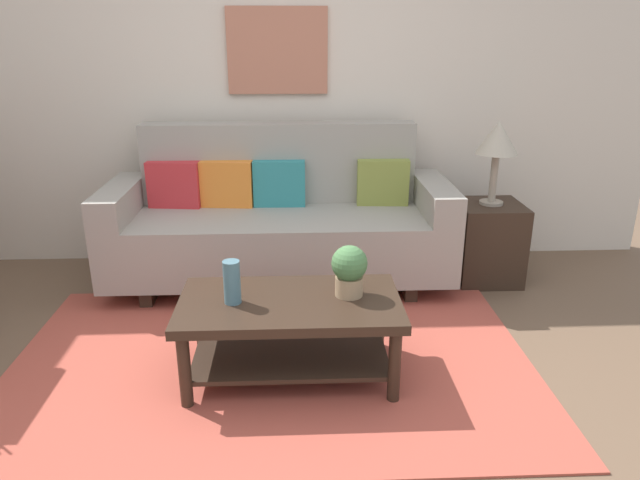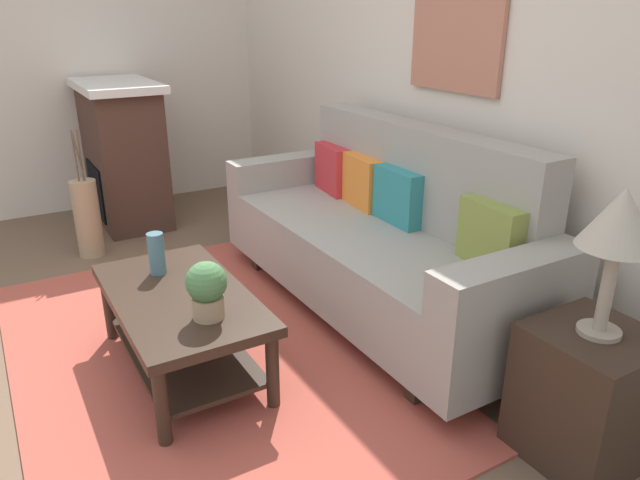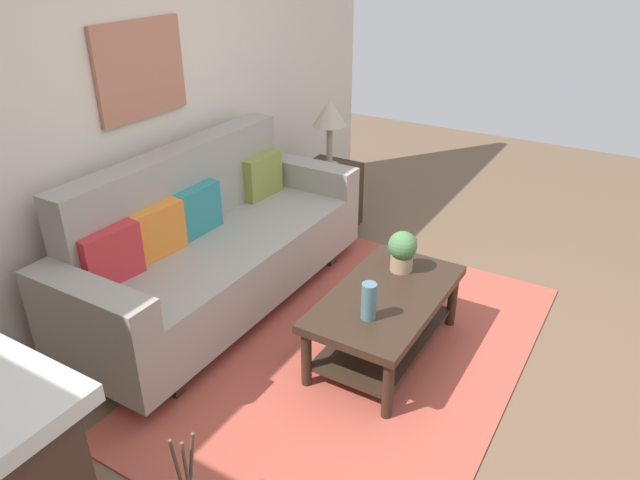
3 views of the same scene
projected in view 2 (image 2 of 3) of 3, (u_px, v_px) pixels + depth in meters
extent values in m
plane|color=brown|center=(105.00, 381.00, 2.87)|extent=(9.74, 9.74, 0.00)
cube|color=beige|center=(458.00, 73.00, 3.39)|extent=(5.74, 0.10, 2.70)
cube|color=beige|center=(77.00, 52.00, 4.98)|extent=(0.10, 5.09, 2.70)
cube|color=#B24C3D|center=(203.00, 352.00, 3.11)|extent=(2.77, 1.81, 0.01)
cube|color=gray|center=(370.00, 260.00, 3.46)|extent=(1.91, 0.84, 0.40)
cube|color=gray|center=(418.00, 173.00, 3.43)|extent=(1.91, 0.20, 0.56)
cube|color=gray|center=(287.00, 197.00, 4.27)|extent=(0.20, 0.84, 0.60)
cube|color=gray|center=(509.00, 322.00, 2.57)|extent=(0.20, 0.84, 0.60)
cube|color=#332319|center=(301.00, 252.00, 4.24)|extent=(0.08, 0.74, 0.12)
cube|color=#332319|center=(469.00, 369.00, 2.87)|extent=(0.08, 0.74, 0.12)
cube|color=red|center=(333.00, 169.00, 4.00)|extent=(0.37, 0.16, 0.32)
cube|color=orange|center=(363.00, 182.00, 3.71)|extent=(0.37, 0.16, 0.32)
cube|color=teal|center=(399.00, 196.00, 3.42)|extent=(0.36, 0.13, 0.32)
cube|color=olive|center=(491.00, 235.00, 2.83)|extent=(0.37, 0.14, 0.32)
cube|color=#332319|center=(179.00, 298.00, 2.82)|extent=(1.10, 0.60, 0.05)
cube|color=#332319|center=(184.00, 349.00, 2.92)|extent=(0.98, 0.50, 0.02)
cylinder|color=#332319|center=(109.00, 308.00, 3.17)|extent=(0.06, 0.06, 0.38)
cylinder|color=#332319|center=(162.00, 407.00, 2.39)|extent=(0.06, 0.06, 0.38)
cylinder|color=#332319|center=(198.00, 287.00, 3.41)|extent=(0.06, 0.06, 0.38)
cylinder|color=#332319|center=(273.00, 371.00, 2.62)|extent=(0.06, 0.06, 0.38)
cylinder|color=slate|center=(157.00, 253.00, 2.98)|extent=(0.08, 0.08, 0.22)
cylinder|color=tan|center=(208.00, 307.00, 2.57)|extent=(0.14, 0.14, 0.10)
sphere|color=#497A46|center=(206.00, 282.00, 2.53)|extent=(0.18, 0.18, 0.18)
cube|color=#332319|center=(586.00, 395.00, 2.31)|extent=(0.44, 0.44, 0.56)
cylinder|color=gray|center=(599.00, 331.00, 2.21)|extent=(0.16, 0.16, 0.02)
cylinder|color=gray|center=(607.00, 291.00, 2.15)|extent=(0.05, 0.05, 0.35)
cone|color=#B2A893|center=(621.00, 218.00, 2.04)|extent=(0.28, 0.28, 0.22)
cube|color=#472D23|center=(124.00, 157.00, 4.86)|extent=(0.90, 0.50, 1.10)
cube|color=black|center=(96.00, 191.00, 4.84)|extent=(0.52, 0.02, 0.44)
cube|color=silver|center=(115.00, 85.00, 4.65)|extent=(1.02, 0.58, 0.06)
cylinder|color=tan|center=(88.00, 219.00, 4.25)|extent=(0.18, 0.18, 0.57)
cylinder|color=brown|center=(78.00, 156.00, 4.06)|extent=(0.04, 0.05, 0.36)
cylinder|color=brown|center=(80.00, 155.00, 4.09)|extent=(0.04, 0.02, 0.36)
cylinder|color=brown|center=(75.00, 156.00, 4.08)|extent=(0.02, 0.01, 0.36)
cube|color=#B77056|center=(456.00, 37.00, 3.26)|extent=(0.71, 0.03, 0.59)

